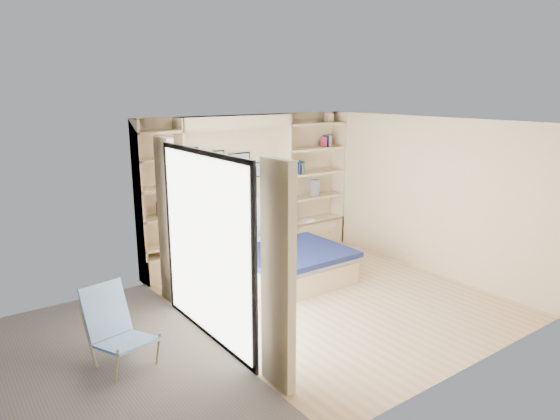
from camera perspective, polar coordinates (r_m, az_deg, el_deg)
ground at (r=7.31m, az=5.90°, el=-9.91°), size 4.50×4.50×0.00m
room_shell at (r=7.90m, az=-3.38°, el=0.19°), size 4.50×4.50×4.50m
bed at (r=8.00m, az=-0.08°, el=-5.63°), size 1.67×2.11×1.07m
photo_gallery at (r=8.35m, az=-6.43°, el=4.56°), size 1.48×0.02×0.82m
reading_lamps at (r=8.33m, az=-4.67°, el=1.05°), size 1.92×0.12×0.15m
shelf_decor at (r=9.13m, az=3.12°, el=6.07°), size 3.50×0.23×2.03m
deck at (r=5.82m, az=-23.07°, el=-17.57°), size 3.20×4.00×0.05m
deck_chair at (r=5.80m, az=-18.19°, el=-12.61°), size 0.65×0.93×0.86m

